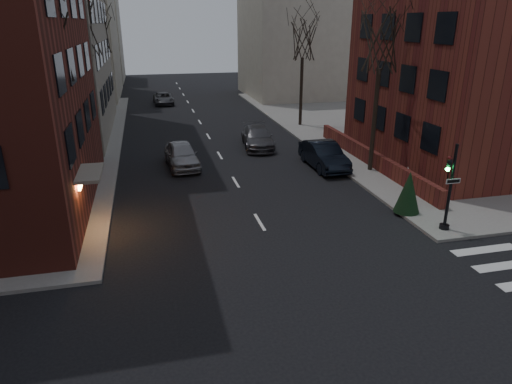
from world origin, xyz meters
TOP-DOWN VIEW (x-y plane):
  - sidewalk_far_right at (29.00, 30.00)m, footprint 44.00×44.00m
  - building_right_brick at (16.50, 19.00)m, footprint 12.00×14.00m
  - low_wall_right at (9.30, 19.00)m, footprint 0.35×16.00m
  - building_distant_la at (-15.00, 55.00)m, footprint 14.00×16.00m
  - building_distant_ra at (15.00, 50.00)m, footprint 14.00×14.00m
  - building_distant_lb at (-13.00, 72.00)m, footprint 10.00×12.00m
  - traffic_signal at (7.94, 8.99)m, footprint 0.76×0.44m
  - tree_left_a at (-8.80, 14.00)m, footprint 4.18×4.18m
  - tree_left_b at (-8.80, 26.00)m, footprint 4.40×4.40m
  - tree_left_c at (-8.80, 40.00)m, footprint 3.96×3.96m
  - tree_right_a at (8.80, 18.00)m, footprint 3.96×3.96m
  - tree_right_b at (8.80, 32.00)m, footprint 3.74×3.74m
  - streetlamp_near at (-8.20, 22.00)m, footprint 0.36×0.36m
  - streetlamp_far at (-8.20, 42.00)m, footprint 0.36×0.36m
  - parked_sedan at (6.20, 19.50)m, footprint 1.88×5.18m
  - car_lane_silver at (-2.86, 21.87)m, footprint 2.28×4.97m
  - car_lane_gray at (3.20, 25.58)m, footprint 2.78×5.56m
  - car_lane_far at (-2.88, 47.06)m, footprint 2.30×4.78m
  - sandwich_board at (9.65, 15.11)m, footprint 0.60×0.68m
  - evergreen_shrub at (7.37, 11.21)m, footprint 1.31×1.31m

SIDE VIEW (x-z plane):
  - sidewalk_far_right at x=29.00m, z-range 0.00..0.15m
  - sandwich_board at x=9.65m, z-range 0.15..1.06m
  - low_wall_right at x=9.30m, z-range 0.15..1.15m
  - car_lane_far at x=-2.88m, z-range 0.00..1.31m
  - car_lane_gray at x=3.20m, z-range 0.00..1.55m
  - car_lane_silver at x=-2.86m, z-range 0.00..1.65m
  - parked_sedan at x=6.20m, z-range 0.00..1.70m
  - evergreen_shrub at x=7.37m, z-range 0.15..2.26m
  - traffic_signal at x=7.94m, z-range -0.09..3.91m
  - streetlamp_near at x=-8.20m, z-range 1.10..7.38m
  - streetlamp_far at x=-8.20m, z-range 1.10..7.38m
  - building_right_brick at x=16.50m, z-range 0.00..11.00m
  - building_distant_lb at x=-13.00m, z-range 0.00..14.00m
  - tree_right_b at x=8.80m, z-range 3.00..12.18m
  - building_distant_ra at x=15.00m, z-range 0.00..16.00m
  - tree_left_c at x=-8.80m, z-range 3.17..12.89m
  - tree_right_a at x=8.80m, z-range 3.17..12.89m
  - tree_left_a at x=-8.80m, z-range 3.34..13.60m
  - tree_left_b at x=-8.80m, z-range 3.51..14.31m
  - building_distant_la at x=-15.00m, z-range 0.00..18.00m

